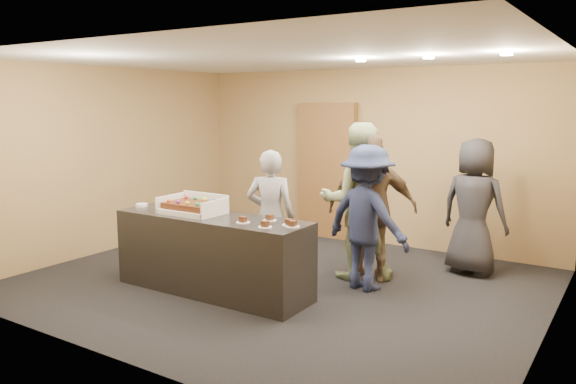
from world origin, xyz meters
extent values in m
plane|color=black|center=(0.00, 0.00, 0.00)|extent=(6.00, 6.00, 0.00)
plane|color=silver|center=(0.00, 0.00, 2.70)|extent=(6.00, 6.00, 0.00)
cube|color=#A98251|center=(0.00, 2.50, 1.35)|extent=(6.00, 0.04, 2.70)
cube|color=#A98251|center=(0.00, -2.50, 1.35)|extent=(6.00, 0.04, 2.70)
cube|color=#A98251|center=(-3.00, 0.00, 1.35)|extent=(0.04, 5.00, 2.70)
cube|color=#A98251|center=(3.00, 0.00, 1.35)|extent=(0.04, 5.00, 2.70)
cube|color=black|center=(-0.47, -0.70, 0.45)|extent=(2.40, 0.71, 0.90)
cube|color=brown|center=(-0.68, 2.41, 1.09)|extent=(0.99, 0.15, 2.18)
cube|color=white|center=(-0.77, -0.70, 0.93)|extent=(0.70, 0.49, 0.06)
cube|color=white|center=(-1.11, -0.70, 0.99)|extent=(0.02, 0.49, 0.19)
cube|color=white|center=(-0.42, -0.70, 0.99)|extent=(0.02, 0.49, 0.19)
cube|color=white|center=(-0.77, -0.45, 1.01)|extent=(0.70, 0.02, 0.21)
cube|color=#3F1E0E|center=(-0.77, -0.70, 0.99)|extent=(0.61, 0.42, 0.07)
sphere|color=red|center=(-1.00, -0.55, 1.05)|extent=(0.05, 0.05, 0.05)
sphere|color=#1BA458|center=(-0.85, -0.55, 1.05)|extent=(0.05, 0.05, 0.05)
sphere|color=#DDFC1A|center=(-0.70, -0.55, 1.05)|extent=(0.05, 0.05, 0.05)
sphere|color=blue|center=(-0.55, -0.55, 1.05)|extent=(0.05, 0.05, 0.05)
sphere|color=#FB5415|center=(-1.00, -0.84, 1.05)|extent=(0.05, 0.05, 0.05)
sphere|color=purple|center=(-0.85, -0.84, 1.05)|extent=(0.05, 0.05, 0.05)
sphere|color=yellow|center=(-0.70, -0.84, 1.05)|extent=(0.05, 0.05, 0.05)
sphere|color=#23B365|center=(-0.55, -0.84, 1.05)|extent=(0.05, 0.05, 0.05)
cylinder|color=white|center=(-1.60, -0.71, 0.92)|extent=(0.14, 0.14, 0.04)
cylinder|color=white|center=(0.05, -0.79, 0.90)|extent=(0.15, 0.15, 0.01)
cube|color=#3F1E0E|center=(0.05, -0.79, 0.94)|extent=(0.07, 0.06, 0.06)
cylinder|color=white|center=(0.23, -0.54, 0.90)|extent=(0.15, 0.15, 0.01)
cube|color=#3F1E0E|center=(0.23, -0.54, 0.94)|extent=(0.07, 0.06, 0.06)
cylinder|color=white|center=(0.38, -0.85, 0.90)|extent=(0.15, 0.15, 0.01)
cube|color=#3F1E0E|center=(0.38, -0.85, 0.94)|extent=(0.07, 0.06, 0.06)
cylinder|color=white|center=(0.54, -0.63, 0.90)|extent=(0.15, 0.15, 0.01)
cube|color=#3F1E0E|center=(0.54, -0.63, 0.94)|extent=(0.07, 0.06, 0.06)
cylinder|color=white|center=(0.61, -0.67, 0.90)|extent=(0.15, 0.15, 0.01)
cube|color=#3F1E0E|center=(0.61, -0.67, 0.94)|extent=(0.07, 0.06, 0.06)
imported|color=gray|center=(-0.13, -0.01, 0.82)|extent=(0.70, 0.59, 1.63)
imported|color=#95A675|center=(0.69, 0.72, 0.97)|extent=(1.20, 1.14, 1.95)
imported|color=#1D2444|center=(0.98, 0.37, 0.85)|extent=(1.22, 0.86, 1.71)
imported|color=brown|center=(0.90, 0.70, 0.91)|extent=(1.16, 0.83, 1.82)
imported|color=#27272C|center=(1.87, 1.67, 0.87)|extent=(0.93, 0.69, 1.75)
cylinder|color=#FFEAC6|center=(0.80, 0.50, 2.67)|extent=(0.12, 0.12, 0.03)
cylinder|color=#FFEAC6|center=(1.60, 0.50, 2.67)|extent=(0.12, 0.12, 0.03)
cylinder|color=#FFEAC6|center=(2.40, 0.50, 2.67)|extent=(0.12, 0.12, 0.03)
camera|label=1|loc=(3.68, -5.52, 2.19)|focal=35.00mm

